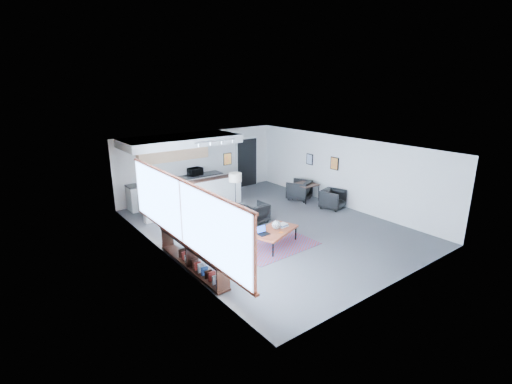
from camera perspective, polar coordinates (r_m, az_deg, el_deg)
room at (r=11.64m, az=2.09°, el=0.67°), size 7.02×9.02×2.62m
window at (r=9.09m, az=-11.37°, el=-3.30°), size 0.10×5.95×1.66m
console at (r=9.47m, az=-9.67°, el=-9.79°), size 0.35×3.00×0.80m
kitchenette at (r=14.05m, az=-11.41°, el=3.47°), size 4.20×1.96×2.60m
doorway at (r=16.46m, az=-1.46°, el=4.64°), size 1.10×0.12×2.15m
track_light at (r=12.81m, az=-6.22°, el=7.68°), size 1.60×0.07×0.15m
wall_art_lower at (r=14.22m, az=11.98°, el=4.31°), size 0.03×0.38×0.48m
wall_art_upper at (r=15.09m, az=8.25°, el=5.01°), size 0.03×0.34×0.44m
kilim_rug at (r=10.73m, az=2.89°, el=-8.16°), size 2.32×1.61×0.01m
coffee_table at (r=10.56m, az=2.92°, el=-6.05°), size 1.61×1.21×0.47m
laptop at (r=10.27m, az=1.00°, el=-6.10°), size 0.32×0.26×0.23m
ceramic_pot at (r=10.57m, az=3.15°, el=-5.06°), size 0.26×0.26×0.26m
book_stack at (r=10.79m, az=4.09°, el=-5.11°), size 0.32×0.27×0.09m
coaster at (r=10.40m, az=3.90°, el=-6.21°), size 0.13×0.13×0.01m
armchair_left at (r=11.77m, az=-4.07°, el=-3.66°), size 1.01×0.98×0.85m
armchair_right at (r=12.28m, az=-0.00°, el=-3.07°), size 0.70×0.66×0.72m
floor_lamp at (r=12.60m, az=-3.21°, el=2.03°), size 0.45×0.45×1.53m
dining_table at (r=14.57m, az=7.70°, el=1.02°), size 0.82×0.82×0.67m
dining_chair_near at (r=13.88m, az=11.73°, el=-1.18°), size 0.80×0.77×0.67m
dining_chair_far at (r=14.74m, az=6.67°, el=0.22°), size 0.91×0.89×0.72m
microwave at (r=14.84m, az=-9.35°, el=3.24°), size 0.58×0.38×0.37m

